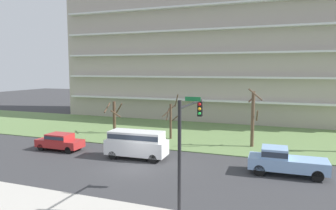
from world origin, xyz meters
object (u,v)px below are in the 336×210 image
at_px(pickup_blue_center_left, 284,161).
at_px(sedan_red_center_right, 60,141).
at_px(tree_far_left, 114,116).
at_px(tree_center, 253,117).
at_px(tree_left, 171,119).
at_px(traffic_signal_mast, 188,134).
at_px(van_white_near_left, 136,142).

relative_size(pickup_blue_center_left, sedan_red_center_right, 1.23).
height_order(tree_far_left, tree_center, tree_center).
relative_size(tree_far_left, sedan_red_center_right, 0.87).
bearing_deg(tree_far_left, tree_left, -3.08).
bearing_deg(traffic_signal_mast, tree_center, 82.18).
height_order(tree_far_left, pickup_blue_center_left, tree_far_left).
distance_m(tree_center, sedan_red_center_right, 18.53).
relative_size(tree_far_left, tree_center, 0.66).
xyz_separation_m(tree_far_left, traffic_signal_mast, (13.82, -16.04, 1.99)).
relative_size(pickup_blue_center_left, traffic_signal_mast, 0.90).
height_order(tree_far_left, traffic_signal_mast, traffic_signal_mast).
xyz_separation_m(tree_left, pickup_blue_center_left, (11.53, -8.00, -1.23)).
xyz_separation_m(tree_far_left, tree_center, (15.88, -1.02, 0.82)).
distance_m(tree_far_left, van_white_near_left, 10.95).
xyz_separation_m(tree_center, pickup_blue_center_left, (2.88, -7.37, -1.93)).
bearing_deg(pickup_blue_center_left, van_white_near_left, -1.31).
xyz_separation_m(tree_left, sedan_red_center_right, (-8.22, -8.00, -1.37)).
bearing_deg(tree_center, tree_far_left, 176.32).
relative_size(tree_left, traffic_signal_mast, 0.82).
bearing_deg(traffic_signal_mast, tree_left, 112.83).
height_order(tree_far_left, tree_left, tree_left).
bearing_deg(tree_center, traffic_signal_mast, -97.82).
height_order(tree_far_left, van_white_near_left, tree_far_left).
bearing_deg(van_white_near_left, traffic_signal_mast, 129.37).
relative_size(tree_far_left, van_white_near_left, 0.73).
bearing_deg(tree_left, tree_far_left, 176.92).
bearing_deg(tree_left, pickup_blue_center_left, -34.76).
bearing_deg(pickup_blue_center_left, traffic_signal_mast, 55.81).
bearing_deg(sedan_red_center_right, pickup_blue_center_left, 179.63).
distance_m(van_white_near_left, sedan_red_center_right, 8.00).
bearing_deg(tree_left, tree_center, -4.18).
distance_m(pickup_blue_center_left, sedan_red_center_right, 19.76).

